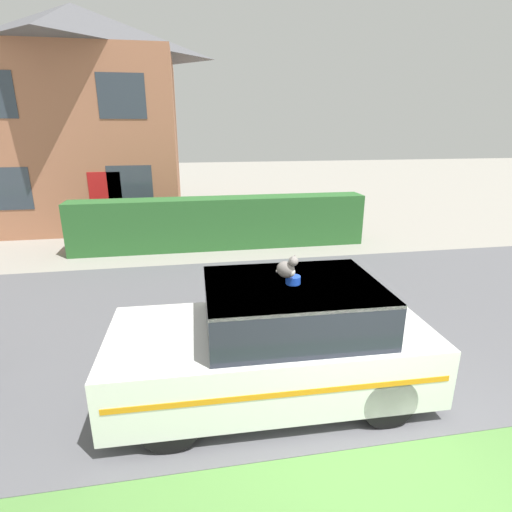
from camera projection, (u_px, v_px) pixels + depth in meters
name	position (u px, v px, depth m)	size (l,w,h in m)	color
road_strip	(298.00, 315.00, 7.66)	(28.00, 6.72, 0.01)	#5B5B60
garden_hedge	(221.00, 223.00, 11.78)	(8.58, 0.82, 1.49)	#2D662D
police_car	(276.00, 342.00, 5.20)	(4.15, 1.93, 1.66)	black
cat	(287.00, 268.00, 4.86)	(0.29, 0.35, 0.31)	gray
house_left	(84.00, 117.00, 14.79)	(6.98, 6.61, 7.51)	#A86B4C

